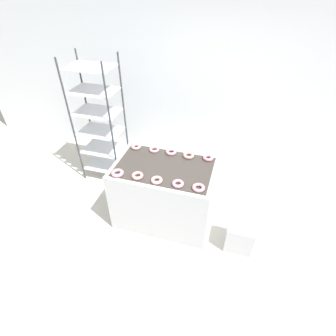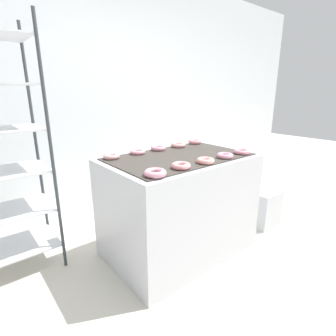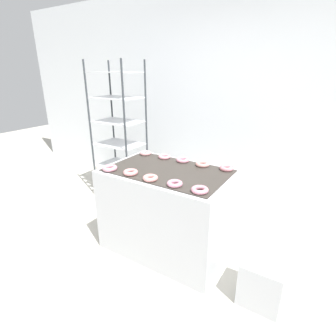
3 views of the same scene
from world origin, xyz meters
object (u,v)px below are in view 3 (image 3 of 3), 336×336
at_px(donut_near_leftmost, 110,168).
at_px(donut_far_leftmost, 146,153).
at_px(donut_far_center, 182,160).
at_px(fryer_machine, 168,210).
at_px(baking_rack_cart, 119,133).
at_px(donut_near_rightmost, 200,190).
at_px(donut_near_right, 175,184).
at_px(donut_far_right, 203,164).
at_px(donut_far_left, 164,157).
at_px(glaze_bin, 262,282).
at_px(donut_near_center, 151,178).
at_px(donut_far_rightmost, 226,168).
at_px(donut_near_left, 131,172).

distance_m(donut_near_leftmost, donut_far_leftmost, 0.57).
bearing_deg(donut_far_center, fryer_machine, -89.31).
distance_m(baking_rack_cart, donut_near_rightmost, 1.88).
height_order(donut_near_right, donut_far_right, donut_far_right).
bearing_deg(donut_far_left, donut_far_right, -0.48).
distance_m(glaze_bin, donut_far_center, 1.32).
bearing_deg(donut_near_center, baking_rack_cart, 142.40).
relative_size(donut_near_rightmost, donut_far_leftmost, 1.07).
distance_m(donut_near_leftmost, donut_near_right, 0.70).
xyz_separation_m(glaze_bin, donut_near_right, (-0.77, -0.07, 0.70)).
relative_size(glaze_bin, donut_near_rightmost, 2.76).
distance_m(donut_near_right, donut_far_right, 0.55).
bearing_deg(donut_far_center, donut_far_left, -178.33).
xyz_separation_m(fryer_machine, donut_far_center, (-0.00, 0.29, 0.45)).
height_order(baking_rack_cart, donut_far_rightmost, baking_rack_cart).
relative_size(donut_near_center, donut_far_right, 0.94).
distance_m(glaze_bin, donut_near_left, 1.42).
height_order(donut_near_left, donut_far_right, same).
xyz_separation_m(donut_near_rightmost, donut_far_center, (-0.47, 0.56, 0.00)).
relative_size(glaze_bin, donut_near_right, 2.91).
bearing_deg(fryer_machine, donut_near_left, -130.29).
distance_m(donut_far_leftmost, donut_far_left, 0.25).
distance_m(baking_rack_cart, donut_far_right, 1.45).
height_order(glaze_bin, donut_near_center, donut_near_center).
xyz_separation_m(donut_far_leftmost, donut_far_left, (0.25, 0.01, -0.00)).
xyz_separation_m(donut_far_center, donut_far_right, (0.23, -0.01, 0.00)).
xyz_separation_m(glaze_bin, donut_far_center, (-1.01, 0.49, 0.70)).
height_order(donut_far_left, donut_far_rightmost, donut_far_rightmost).
bearing_deg(donut_near_left, donut_near_center, -3.05).
height_order(glaze_bin, donut_far_rightmost, donut_far_rightmost).
xyz_separation_m(baking_rack_cart, donut_far_rightmost, (1.65, -0.33, -0.07)).
bearing_deg(donut_far_leftmost, donut_far_center, 1.61).
relative_size(donut_near_left, donut_near_rightmost, 0.98).
relative_size(donut_far_center, donut_far_rightmost, 1.04).
bearing_deg(donut_near_leftmost, donut_far_left, 67.07).
relative_size(donut_near_left, donut_near_right, 1.04).
height_order(fryer_machine, donut_far_center, donut_far_center).
bearing_deg(donut_near_right, baking_rack_cart, 147.58).
distance_m(donut_near_left, donut_far_rightmost, 0.90).
bearing_deg(donut_far_center, donut_near_left, -112.11).
distance_m(donut_near_right, donut_near_rightmost, 0.23).
xyz_separation_m(fryer_machine, donut_near_center, (0.00, -0.28, 0.45)).
bearing_deg(donut_far_center, donut_far_right, -2.51).
height_order(donut_near_right, donut_near_rightmost, same).
xyz_separation_m(glaze_bin, donut_near_leftmost, (-1.47, -0.09, 0.70)).
bearing_deg(donut_far_center, baking_rack_cart, 163.93).
height_order(donut_near_center, donut_far_center, donut_near_center).
relative_size(donut_near_leftmost, donut_far_left, 1.09).
bearing_deg(donut_near_center, donut_near_left, 176.95).
relative_size(fryer_machine, donut_far_left, 9.39).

